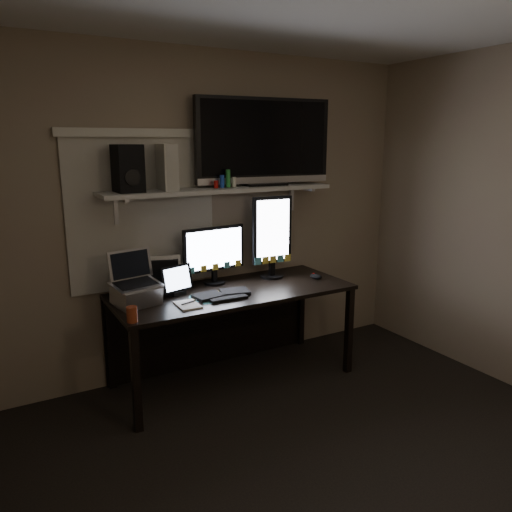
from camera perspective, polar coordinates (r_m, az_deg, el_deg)
floor at (r=3.03m, az=11.07°, el=-24.28°), size 3.60×3.60×0.00m
back_wall at (r=3.98m, az=-5.19°, el=4.69°), size 3.60×0.00×3.60m
window_blinds at (r=3.77m, az=-12.77°, el=4.72°), size 1.10×0.02×1.10m
desk at (r=3.92m, az=-3.45°, el=-5.89°), size 1.80×0.75×0.73m
wall_shelf at (r=3.80m, az=-4.15°, el=7.57°), size 1.80×0.35×0.03m
monitor_landscape at (r=3.88m, az=-4.82°, el=0.11°), size 0.53×0.11×0.46m
monitor_portrait at (r=4.03m, az=1.85°, el=2.23°), size 0.34×0.09×0.68m
keyboard at (r=3.62m, az=-3.94°, el=-4.36°), size 0.43×0.18×0.03m
mouse at (r=4.08m, az=6.86°, el=-2.32°), size 0.09×0.12×0.04m
notepad at (r=3.43m, az=-7.81°, el=-5.56°), size 0.15×0.20×0.01m
tablet at (r=3.65m, az=-9.06°, el=-2.73°), size 0.27×0.17×0.22m
file_sorter at (r=3.78m, az=-10.38°, el=-2.00°), size 0.22×0.15×0.26m
laptop at (r=3.47m, az=-13.61°, el=-2.62°), size 0.36×0.32×0.36m
cup at (r=3.19m, az=-13.99°, el=-6.49°), size 0.08×0.08×0.10m
sticky_notes at (r=3.57m, az=-5.29°, el=-4.82°), size 0.28×0.22×0.00m
tv at (r=3.97m, az=0.90°, el=12.90°), size 1.13×0.29×0.67m
game_console at (r=3.64m, az=-10.26°, el=9.95°), size 0.11×0.28×0.32m
speaker at (r=3.55m, az=-14.45°, el=9.66°), size 0.18×0.22×0.32m
bottles at (r=3.76m, az=-3.56°, el=8.76°), size 0.21×0.11×0.13m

